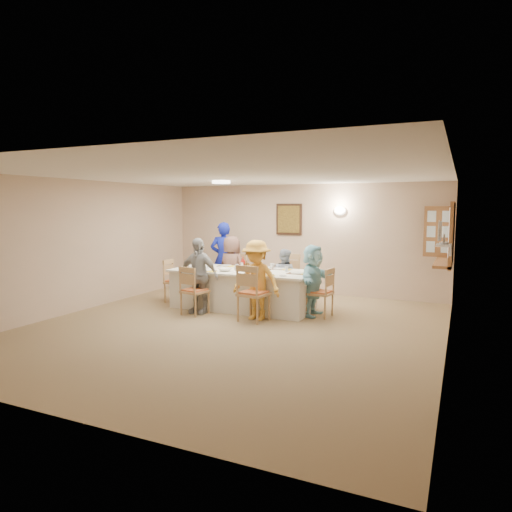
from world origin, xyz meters
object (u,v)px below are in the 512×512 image
at_px(diner_back_right, 284,277).
at_px(chair_right_end, 320,292).
at_px(diner_front_left, 198,276).
at_px(desk_fan, 442,235).
at_px(diner_back_left, 232,268).
at_px(diner_front_right, 257,280).
at_px(dining_table, 243,289).
at_px(chair_front_left, 195,290).
at_px(diner_right_end, 313,280).
at_px(chair_back_right, 286,279).
at_px(caregiver, 224,258).
at_px(condiment_ketchup, 243,263).
at_px(chair_back_left, 234,277).
at_px(chair_left_end, 177,281).
at_px(chair_front_right, 254,293).
at_px(serving_hatch, 452,234).

bearing_deg(diner_back_right, chair_right_end, 155.40).
bearing_deg(diner_front_left, desk_fan, 4.47).
height_order(diner_back_left, diner_front_right, diner_front_right).
relative_size(dining_table, chair_front_left, 3.07).
distance_m(diner_back_left, diner_right_end, 2.13).
bearing_deg(diner_right_end, dining_table, 92.46).
xyz_separation_m(chair_back_right, diner_back_left, (-1.20, -0.12, 0.17)).
distance_m(diner_right_end, caregiver, 2.73).
bearing_deg(dining_table, diner_back_left, 131.42).
relative_size(diner_front_right, condiment_ketchup, 5.50).
xyz_separation_m(dining_table, chair_back_right, (0.60, 0.80, 0.13)).
xyz_separation_m(dining_table, diner_front_left, (-0.60, -0.68, 0.33)).
bearing_deg(diner_right_end, chair_back_left, 70.85).
height_order(chair_back_right, chair_front_left, chair_back_right).
height_order(chair_back_right, diner_back_right, diner_back_right).
relative_size(chair_right_end, condiment_ketchup, 3.52).
bearing_deg(chair_left_end, chair_back_right, -73.81).
height_order(chair_front_left, diner_right_end, diner_right_end).
xyz_separation_m(chair_left_end, diner_back_right, (2.15, 0.68, 0.12)).
height_order(chair_front_right, diner_right_end, diner_right_end).
relative_size(serving_hatch, chair_back_left, 1.55).
xyz_separation_m(diner_front_left, condiment_ketchup, (0.58, 0.73, 0.18)).
distance_m(serving_hatch, condiment_ketchup, 3.88).
relative_size(caregiver, condiment_ketchup, 6.43).
relative_size(chair_back_left, caregiver, 0.59).
bearing_deg(diner_right_end, caregiver, 67.49).
relative_size(serving_hatch, diner_back_right, 1.31).
xyz_separation_m(desk_fan, diner_front_right, (-2.98, -0.33, -0.85)).
bearing_deg(caregiver, diner_right_end, 133.28).
distance_m(chair_back_left, diner_right_end, 2.18).
height_order(serving_hatch, chair_right_end, serving_hatch).
xyz_separation_m(desk_fan, diner_front_left, (-4.18, -0.33, -0.84)).
xyz_separation_m(serving_hatch, diner_back_left, (-4.29, -0.32, -0.81)).
bearing_deg(diner_front_left, chair_front_right, -5.71).
xyz_separation_m(diner_back_right, caregiver, (-1.65, 0.47, 0.25)).
bearing_deg(chair_front_left, desk_fan, -162.43).
distance_m(chair_front_left, chair_right_end, 2.29).
xyz_separation_m(desk_fan, chair_back_right, (-2.98, 1.15, -1.04)).
height_order(dining_table, diner_front_right, diner_front_right).
bearing_deg(chair_back_right, dining_table, -127.75).
relative_size(serving_hatch, chair_front_left, 1.65).
relative_size(serving_hatch, desk_fan, 5.00).
bearing_deg(caregiver, chair_front_left, 81.24).
distance_m(chair_back_left, caregiver, 0.66).
distance_m(chair_front_right, condiment_ketchup, 1.12).
distance_m(chair_back_left, condiment_ketchup, 1.03).
relative_size(chair_right_end, diner_front_left, 0.64).
height_order(dining_table, chair_front_left, chair_front_left).
bearing_deg(diner_right_end, diner_front_right, 132.12).
bearing_deg(chair_front_left, serving_hatch, -145.81).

